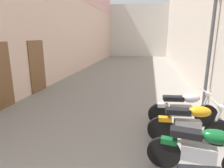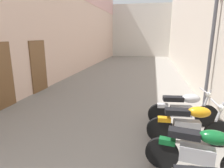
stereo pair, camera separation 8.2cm
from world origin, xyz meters
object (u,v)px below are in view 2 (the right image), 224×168
(motorcycle_third, at_px, (201,151))
(motorcycle_fourth, at_px, (190,123))
(street_lamp, at_px, (211,19))
(motorcycle_fifth, at_px, (183,108))

(motorcycle_third, relative_size, motorcycle_fourth, 0.99)
(motorcycle_fourth, xyz_separation_m, street_lamp, (0.70, 2.03, 2.34))
(motorcycle_fifth, bearing_deg, street_lamp, 57.13)
(motorcycle_third, height_order, motorcycle_fifth, same)
(motorcycle_fourth, distance_m, motorcycle_fifth, 0.94)
(motorcycle_fifth, bearing_deg, motorcycle_fourth, -90.00)
(motorcycle_third, distance_m, motorcycle_fourth, 1.07)
(motorcycle_fifth, relative_size, street_lamp, 0.38)
(motorcycle_third, bearing_deg, street_lamp, 77.22)
(motorcycle_fourth, bearing_deg, motorcycle_third, -90.01)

